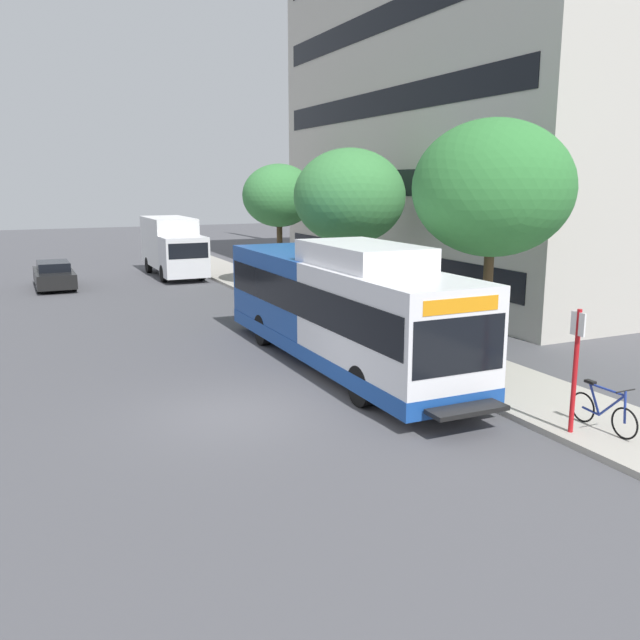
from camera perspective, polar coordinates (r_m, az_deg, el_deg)
The scene contains 11 objects.
ground_plane at distance 23.18m, azimuth -13.25°, elevation -1.74°, with size 120.00×120.00×0.00m, color #4C4C51.
sidewalk_curb at distance 23.72m, azimuth 4.55°, elevation -0.99°, with size 3.00×56.00×0.14m, color #A8A399.
transit_bus at distance 19.28m, azimuth 1.62°, elevation 1.06°, with size 2.58×12.25×3.65m.
bus_stop_sign_pole at distance 14.66m, azimuth 20.85°, elevation -3.33°, with size 0.10×0.36×2.60m.
bicycle_parked at distance 15.31m, azimuth 22.89°, elevation -7.11°, with size 0.52×1.76×1.02m.
street_tree_near_stop at distance 19.36m, azimuth 14.42°, elevation 10.73°, with size 4.41×4.41×6.80m.
street_tree_mid_block at distance 26.89m, azimuth 2.51°, elevation 10.40°, with size 4.40×4.40×6.40m.
street_tree_far_block at distance 33.19m, azimuth -3.49°, elevation 10.46°, with size 3.56×3.56×5.96m.
parked_car_far_lane at distance 36.24m, azimuth -21.61°, elevation 3.57°, with size 1.80×4.50×1.33m.
box_truck_background at distance 38.92m, azimuth -12.39°, elevation 6.22°, with size 2.32×7.01×3.25m.
lattice_comm_tower at distance 49.85m, azimuth 2.42°, elevation 17.91°, with size 1.10×1.10×31.89m.
Camera 1 is at (-4.40, -14.14, 5.24)m, focal length 37.75 mm.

